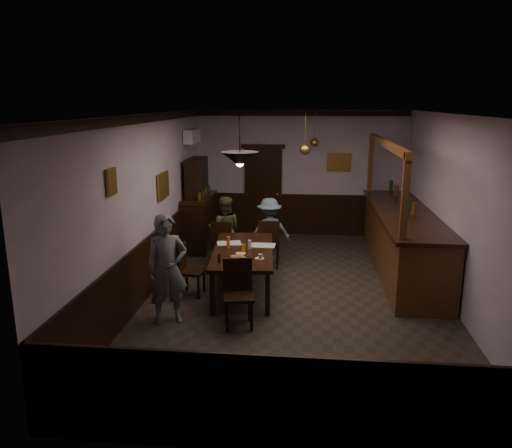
# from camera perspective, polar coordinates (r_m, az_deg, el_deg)

# --- Properties ---
(room) EXTENTS (5.01, 8.01, 3.01)m
(room) POSITION_cam_1_polar(r_m,az_deg,el_deg) (8.18, 4.70, 1.82)
(room) COLOR #2D2621
(room) RESTS_ON ground
(dining_table) EXTENTS (1.17, 2.27, 0.75)m
(dining_table) POSITION_cam_1_polar(r_m,az_deg,el_deg) (8.50, -1.48, -3.33)
(dining_table) COLOR black
(dining_table) RESTS_ON ground
(chair_far_left) EXTENTS (0.45, 0.45, 0.94)m
(chair_far_left) POSITION_cam_1_polar(r_m,az_deg,el_deg) (9.80, -3.83, -2.04)
(chair_far_left) COLOR black
(chair_far_left) RESTS_ON ground
(chair_far_right) EXTENTS (0.43, 0.43, 0.97)m
(chair_far_right) POSITION_cam_1_polar(r_m,az_deg,el_deg) (9.76, 1.50, -2.01)
(chair_far_right) COLOR black
(chair_far_right) RESTS_ON ground
(chair_near) EXTENTS (0.50, 0.50, 0.98)m
(chair_near) POSITION_cam_1_polar(r_m,az_deg,el_deg) (7.31, -2.05, -7.50)
(chair_near) COLOR black
(chair_near) RESTS_ON ground
(chair_side) EXTENTS (0.42, 0.42, 0.89)m
(chair_side) POSITION_cam_1_polar(r_m,az_deg,el_deg) (8.48, -7.79, -4.93)
(chair_side) COLOR black
(chair_side) RESTS_ON ground
(person_standing) EXTENTS (0.70, 0.60, 1.64)m
(person_standing) POSITION_cam_1_polar(r_m,az_deg,el_deg) (7.41, -10.12, -5.10)
(person_standing) COLOR slate
(person_standing) RESTS_ON ground
(person_seated_left) EXTENTS (0.70, 0.57, 1.37)m
(person_seated_left) POSITION_cam_1_polar(r_m,az_deg,el_deg) (10.02, -3.63, -0.68)
(person_seated_left) COLOR #4B4B2D
(person_seated_left) RESTS_ON ground
(person_seated_right) EXTENTS (0.97, 0.72, 1.34)m
(person_seated_right) POSITION_cam_1_polar(r_m,az_deg,el_deg) (9.99, 1.52, -0.81)
(person_seated_right) COLOR slate
(person_seated_right) RESTS_ON ground
(newspaper_left) EXTENTS (0.48, 0.38, 0.01)m
(newspaper_left) POSITION_cam_1_polar(r_m,az_deg,el_deg) (8.84, -3.09, -2.20)
(newspaper_left) COLOR silver
(newspaper_left) RESTS_ON dining_table
(newspaper_right) EXTENTS (0.43, 0.31, 0.01)m
(newspaper_right) POSITION_cam_1_polar(r_m,az_deg,el_deg) (8.70, 0.81, -2.45)
(newspaper_right) COLOR silver
(newspaper_right) RESTS_ON dining_table
(napkin) EXTENTS (0.16, 0.16, 0.00)m
(napkin) POSITION_cam_1_polar(r_m,az_deg,el_deg) (8.26, -1.77, -3.37)
(napkin) COLOR #F6B95A
(napkin) RESTS_ON dining_table
(saucer) EXTENTS (0.15, 0.15, 0.01)m
(saucer) POSITION_cam_1_polar(r_m,az_deg,el_deg) (7.98, 0.40, -3.96)
(saucer) COLOR white
(saucer) RESTS_ON dining_table
(coffee_cup) EXTENTS (0.09, 0.09, 0.07)m
(coffee_cup) POSITION_cam_1_polar(r_m,az_deg,el_deg) (7.94, 0.53, -3.73)
(coffee_cup) COLOR white
(coffee_cup) RESTS_ON saucer
(pastry_plate) EXTENTS (0.22, 0.22, 0.01)m
(pastry_plate) POSITION_cam_1_polar(r_m,az_deg,el_deg) (7.98, -1.92, -3.95)
(pastry_plate) COLOR white
(pastry_plate) RESTS_ON dining_table
(pastry_ring_a) EXTENTS (0.13, 0.13, 0.04)m
(pastry_ring_a) POSITION_cam_1_polar(r_m,az_deg,el_deg) (7.97, -2.50, -3.77)
(pastry_ring_a) COLOR #C68C47
(pastry_ring_a) RESTS_ON pastry_plate
(pastry_ring_b) EXTENTS (0.13, 0.13, 0.04)m
(pastry_ring_b) POSITION_cam_1_polar(r_m,az_deg,el_deg) (7.97, -1.82, -3.78)
(pastry_ring_b) COLOR #C68C47
(pastry_ring_b) RESTS_ON pastry_plate
(soda_can) EXTENTS (0.07, 0.07, 0.12)m
(soda_can) POSITION_cam_1_polar(r_m,az_deg,el_deg) (8.38, -1.43, -2.71)
(soda_can) COLOR yellow
(soda_can) RESTS_ON dining_table
(beer_glass) EXTENTS (0.06, 0.06, 0.20)m
(beer_glass) POSITION_cam_1_polar(r_m,az_deg,el_deg) (8.55, -3.19, -2.09)
(beer_glass) COLOR #BF721E
(beer_glass) RESTS_ON dining_table
(water_glass) EXTENTS (0.06, 0.06, 0.15)m
(water_glass) POSITION_cam_1_polar(r_m,az_deg,el_deg) (8.51, -0.74, -2.34)
(water_glass) COLOR silver
(water_glass) RESTS_ON dining_table
(pepper_mill) EXTENTS (0.04, 0.04, 0.14)m
(pepper_mill) POSITION_cam_1_polar(r_m,az_deg,el_deg) (7.81, -4.23, -3.90)
(pepper_mill) COLOR black
(pepper_mill) RESTS_ON dining_table
(sideboard) EXTENTS (0.54, 1.51, 1.99)m
(sideboard) POSITION_cam_1_polar(r_m,az_deg,el_deg) (11.16, -6.50, 1.36)
(sideboard) COLOR black
(sideboard) RESTS_ON ground
(bar_counter) EXTENTS (1.04, 4.46, 2.50)m
(bar_counter) POSITION_cam_1_polar(r_m,az_deg,el_deg) (9.91, 16.38, -1.73)
(bar_counter) COLOR #4D2814
(bar_counter) RESTS_ON ground
(door_back) EXTENTS (0.90, 0.06, 2.10)m
(door_back) POSITION_cam_1_polar(r_m,az_deg,el_deg) (12.18, 0.82, 3.71)
(door_back) COLOR black
(door_back) RESTS_ON ground
(ac_unit) EXTENTS (0.20, 0.85, 0.30)m
(ac_unit) POSITION_cam_1_polar(r_m,az_deg,el_deg) (11.21, -7.31, 9.93)
(ac_unit) COLOR white
(ac_unit) RESTS_ON ground
(picture_left_small) EXTENTS (0.04, 0.28, 0.36)m
(picture_left_small) POSITION_cam_1_polar(r_m,az_deg,el_deg) (6.98, -16.18, 4.68)
(picture_left_small) COLOR olive
(picture_left_small) RESTS_ON ground
(picture_left_large) EXTENTS (0.04, 0.62, 0.48)m
(picture_left_large) POSITION_cam_1_polar(r_m,az_deg,el_deg) (9.29, -10.55, 4.35)
(picture_left_large) COLOR olive
(picture_left_large) RESTS_ON ground
(picture_back) EXTENTS (0.55, 0.04, 0.42)m
(picture_back) POSITION_cam_1_polar(r_m,az_deg,el_deg) (12.06, 9.45, 7.03)
(picture_back) COLOR olive
(picture_back) RESTS_ON ground
(pendant_iron) EXTENTS (0.56, 0.56, 0.74)m
(pendant_iron) POSITION_cam_1_polar(r_m,az_deg,el_deg) (7.37, -1.86, 7.40)
(pendant_iron) COLOR black
(pendant_iron) RESTS_ON ground
(pendant_brass_mid) EXTENTS (0.20, 0.20, 0.81)m
(pendant_brass_mid) POSITION_cam_1_polar(r_m,az_deg,el_deg) (9.67, 5.61, 8.46)
(pendant_brass_mid) COLOR #BF8C3F
(pendant_brass_mid) RESTS_ON ground
(pendant_brass_far) EXTENTS (0.20, 0.20, 0.81)m
(pendant_brass_far) POSITION_cam_1_polar(r_m,az_deg,el_deg) (11.36, 6.68, 9.23)
(pendant_brass_far) COLOR #BF8C3F
(pendant_brass_far) RESTS_ON ground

